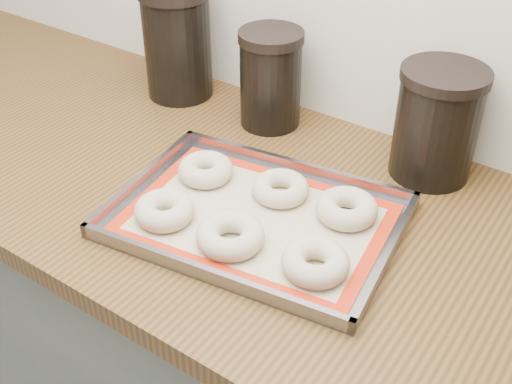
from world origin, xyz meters
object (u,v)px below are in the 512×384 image
Objects in this scene: bagel_front_mid at (230,235)px; bagel_front_left at (165,210)px; baking_tray at (256,218)px; canister_right at (437,123)px; bagel_back_right at (347,208)px; bagel_front_right at (315,262)px; canister_mid at (270,79)px; bagel_back_left at (205,170)px; canister_left at (177,42)px; bagel_back_mid at (280,188)px.

bagel_front_left is at bearing -175.45° from bagel_front_mid.
bagel_front_mid is at bearing -87.05° from baking_tray.
baking_tray is at bearing 92.95° from bagel_front_mid.
canister_right is (0.17, 0.38, 0.08)m from bagel_front_mid.
bagel_back_right is at bearing 36.56° from baking_tray.
bagel_front_right is at bearing -20.22° from baking_tray.
bagel_front_left is 0.38m from canister_mid.
canister_mid is 0.34m from canister_right.
bagel_front_mid is at bearing -39.89° from bagel_back_left.
canister_mid reaches higher than bagel_back_left.
canister_right is (0.03, 0.35, 0.08)m from bagel_front_right.
bagel_front_mid is at bearing -125.17° from bagel_back_right.
bagel_back_right is (0.26, 0.04, 0.00)m from bagel_back_left.
bagel_front_right is at bearing -19.23° from bagel_back_left.
canister_right is (0.34, 0.01, 0.00)m from canister_mid.
bagel_back_right is at bearing 35.71° from bagel_front_left.
baking_tray is 0.15m from bagel_front_left.
bagel_front_right is 0.43× the size of canister_left.
canister_right is at bearing 65.26° from bagel_front_mid.
bagel_back_left reaches higher than baking_tray.
canister_mid is at bearing 114.87° from bagel_front_mid.
bagel_back_left is at bearing -141.67° from canister_right.
bagel_front_mid is 0.19m from bagel_back_left.
bagel_front_right is (0.14, 0.02, -0.00)m from bagel_front_mid.
canister_right is at bearing 52.12° from bagel_front_left.
baking_tray is 0.08m from bagel_back_mid.
canister_right reaches higher than bagel_front_mid.
bagel_front_right is 0.20m from bagel_back_mid.
bagel_front_mid is at bearing -170.82° from bagel_front_right.
canister_mid is 0.96× the size of canister_right.
bagel_front_right is 1.03× the size of bagel_back_left.
bagel_back_left is at bearing -42.46° from canister_left.
bagel_back_right is at bearing 54.83° from bagel_front_mid.
canister_right reaches higher than canister_mid.
bagel_back_mid is 0.46m from canister_left.
bagel_back_mid is 0.96× the size of bagel_back_right.
bagel_back_left is 0.27m from bagel_back_right.
canister_left reaches higher than bagel_front_mid.
bagel_front_left is 0.50× the size of canister_mid.
canister_mid reaches higher than bagel_front_mid.
baking_tray is at bearing -120.55° from canister_right.
bagel_front_left is at bearing -173.01° from bagel_front_right.
baking_tray is 0.34m from canister_mid.
bagel_back_left is at bearing 161.79° from baking_tray.
canister_mid is (-0.31, 0.34, 0.08)m from bagel_front_right.
canister_left is at bearing 148.34° from bagel_front_right.
canister_mid reaches higher than bagel_back_mid.
bagel_front_left is 1.01× the size of bagel_back_left.
bagel_back_right reaches higher than bagel_back_left.
bagel_back_mid is at bearing 91.53° from baking_tray.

